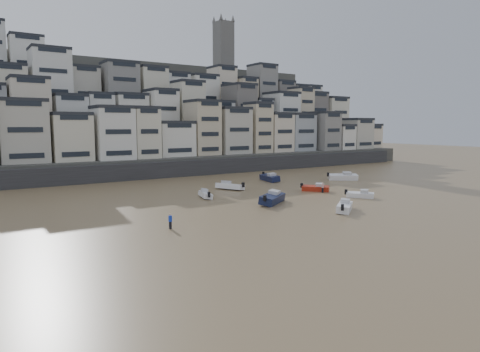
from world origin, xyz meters
TOP-DOWN VIEW (x-y plane):
  - ground at (0.00, 0.00)m, footprint 400.00×400.00m
  - harbor_wall at (10.00, 65.00)m, footprint 140.00×3.00m
  - hillside at (14.73, 104.84)m, footprint 141.04×66.00m
  - boat_a at (10.32, 17.30)m, footprint 5.69×4.91m
  - boat_c at (5.79, 27.11)m, footprint 7.03×5.67m
  - boat_f at (-0.02, 36.74)m, footprint 2.70×4.89m
  - boat_g at (34.51, 39.87)m, footprint 6.61×5.43m
  - boat_h at (7.89, 41.96)m, footprint 4.15×5.99m
  - boat_b at (20.29, 23.16)m, footprint 3.95×4.57m
  - boat_e at (19.22, 32.07)m, footprint 4.53×4.96m
  - boat_i at (21.03, 47.36)m, footprint 3.55×6.92m
  - person_blue at (-13.23, 21.12)m, footprint 0.44×0.44m
  - person_pink at (19.20, 30.33)m, footprint 0.44×0.44m

SIDE VIEW (x-z plane):
  - ground at x=0.00m, z-range 0.00..0.00m
  - boat_b at x=20.29m, z-range 0.00..1.25m
  - boat_f at x=-0.02m, z-range 0.00..1.27m
  - boat_e at x=19.22m, z-range 0.00..1.38m
  - boat_a at x=10.32m, z-range 0.00..1.56m
  - boat_h at x=7.89m, z-range 0.00..1.57m
  - person_blue at x=-13.23m, z-range 0.00..1.74m
  - person_pink at x=19.20m, z-range 0.00..1.74m
  - boat_g at x=34.51m, z-range 0.00..1.78m
  - boat_i at x=21.03m, z-range 0.00..1.80m
  - boat_c at x=5.79m, z-range 0.00..1.89m
  - harbor_wall at x=10.00m, z-range 0.00..3.50m
  - hillside at x=14.73m, z-range -11.99..38.01m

